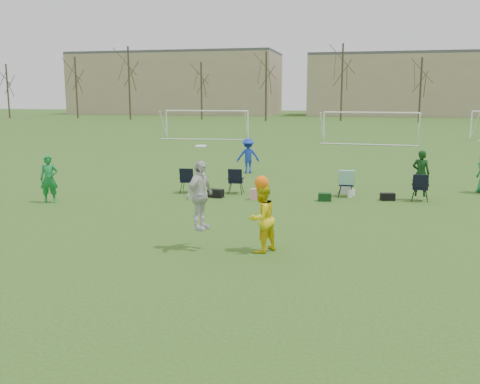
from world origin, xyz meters
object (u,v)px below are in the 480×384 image
(goal_left, at_px, (207,116))
(fielder_blue, at_px, (248,156))
(fielder_green_near, at_px, (49,179))
(goal_mid, at_px, (371,119))
(center_contest, at_px, (234,207))

(goal_left, bearing_deg, fielder_blue, -73.32)
(goal_left, bearing_deg, fielder_green_near, -89.15)
(goal_mid, bearing_deg, fielder_green_near, -108.05)
(center_contest, distance_m, goal_left, 35.12)
(goal_left, bearing_deg, goal_mid, -13.13)
(fielder_blue, bearing_deg, fielder_green_near, 39.37)
(fielder_green_near, bearing_deg, goal_mid, 47.16)
(goal_left, bearing_deg, center_contest, -77.40)
(goal_left, xyz_separation_m, goal_mid, (14.00, -2.00, 0.00))
(center_contest, distance_m, goal_mid, 31.65)
(fielder_blue, height_order, center_contest, center_contest)
(center_contest, bearing_deg, goal_left, 107.60)
(fielder_green_near, relative_size, fielder_blue, 0.99)
(fielder_blue, relative_size, goal_left, 0.23)
(center_contest, bearing_deg, goal_mid, 83.86)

